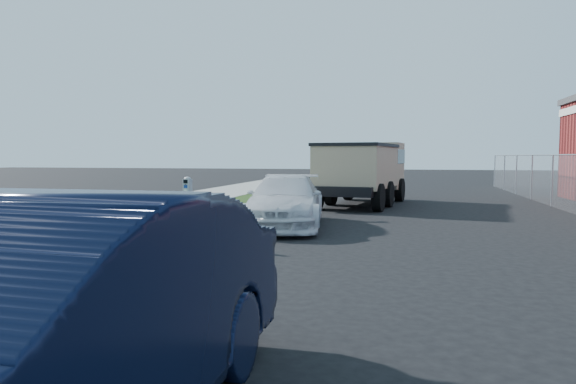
% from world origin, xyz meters
% --- Properties ---
extents(ground, '(120.00, 120.00, 0.00)m').
position_xyz_m(ground, '(0.00, 0.00, 0.00)').
color(ground, black).
rests_on(ground, ground).
extents(streetside, '(6.12, 50.00, 0.15)m').
position_xyz_m(streetside, '(-5.57, 2.00, 0.07)').
color(streetside, gray).
rests_on(streetside, ground).
extents(parking_meter, '(0.20, 0.16, 1.23)m').
position_xyz_m(parking_meter, '(-3.22, -0.02, 1.01)').
color(parking_meter, '#3F4247').
rests_on(parking_meter, ground).
extents(white_wagon, '(2.39, 4.62, 1.28)m').
position_xyz_m(white_wagon, '(-1.88, 2.91, 0.64)').
color(white_wagon, silver).
rests_on(white_wagon, ground).
extents(navy_sedan, '(1.65, 4.65, 1.53)m').
position_xyz_m(navy_sedan, '(-0.98, -7.15, 0.77)').
color(navy_sedan, black).
rests_on(navy_sedan, ground).
extents(dump_truck, '(3.06, 6.07, 2.28)m').
position_xyz_m(dump_truck, '(-0.48, 9.35, 1.28)').
color(dump_truck, black).
rests_on(dump_truck, ground).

